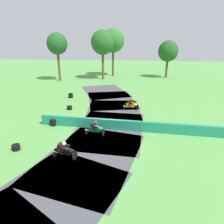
{
  "coord_description": "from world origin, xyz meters",
  "views": [
    {
      "loc": [
        1.99,
        -16.19,
        7.45
      ],
      "look_at": [
        -0.0,
        1.89,
        0.9
      ],
      "focal_mm": 32.72,
      "sensor_mm": 36.0,
      "label": 1
    }
  ],
  "objects_px": {
    "tire_stack_mid_a": "(16,147)",
    "tire_stack_mid_b": "(53,122)",
    "motorcycle_chase_green": "(95,128)",
    "motorcycle_trailing_yellow": "(131,105)",
    "tire_stack_extra_a": "(71,96)",
    "tire_stack_far": "(70,108)",
    "motorcycle_lead_black": "(65,150)"
  },
  "relations": [
    {
      "from": "motorcycle_lead_black",
      "to": "motorcycle_chase_green",
      "type": "xyz_separation_m",
      "value": [
        1.34,
        3.57,
        0.0
      ]
    },
    {
      "from": "motorcycle_chase_green",
      "to": "tire_stack_mid_a",
      "type": "relative_size",
      "value": 3.03
    },
    {
      "from": "motorcycle_lead_black",
      "to": "tire_stack_mid_b",
      "type": "height_order",
      "value": "motorcycle_lead_black"
    },
    {
      "from": "motorcycle_chase_green",
      "to": "tire_stack_mid_a",
      "type": "xyz_separation_m",
      "value": [
        -5.2,
        -2.83,
        -0.45
      ]
    },
    {
      "from": "tire_stack_extra_a",
      "to": "tire_stack_mid_b",
      "type": "bearing_deg",
      "value": -82.64
    },
    {
      "from": "motorcycle_trailing_yellow",
      "to": "tire_stack_mid_b",
      "type": "relative_size",
      "value": 2.81
    },
    {
      "from": "motorcycle_lead_black",
      "to": "tire_stack_mid_a",
      "type": "bearing_deg",
      "value": 169.11
    },
    {
      "from": "motorcycle_trailing_yellow",
      "to": "tire_stack_mid_a",
      "type": "xyz_separation_m",
      "value": [
        -7.92,
        -9.5,
        -0.44
      ]
    },
    {
      "from": "tire_stack_far",
      "to": "tire_stack_extra_a",
      "type": "bearing_deg",
      "value": 105.43
    },
    {
      "from": "motorcycle_chase_green",
      "to": "tire_stack_far",
      "type": "distance_m",
      "value": 7.41
    },
    {
      "from": "motorcycle_chase_green",
      "to": "motorcycle_trailing_yellow",
      "type": "xyz_separation_m",
      "value": [
        2.72,
        6.67,
        -0.01
      ]
    },
    {
      "from": "motorcycle_lead_black",
      "to": "tire_stack_far",
      "type": "xyz_separation_m",
      "value": [
        -2.77,
        9.72,
        -0.44
      ]
    },
    {
      "from": "motorcycle_chase_green",
      "to": "tire_stack_mid_b",
      "type": "relative_size",
      "value": 2.83
    },
    {
      "from": "tire_stack_mid_a",
      "to": "tire_stack_far",
      "type": "height_order",
      "value": "same"
    },
    {
      "from": "tire_stack_far",
      "to": "tire_stack_extra_a",
      "type": "relative_size",
      "value": 0.95
    },
    {
      "from": "tire_stack_mid_a",
      "to": "tire_stack_far",
      "type": "distance_m",
      "value": 9.04
    },
    {
      "from": "motorcycle_chase_green",
      "to": "motorcycle_trailing_yellow",
      "type": "distance_m",
      "value": 7.21
    },
    {
      "from": "tire_stack_mid_a",
      "to": "motorcycle_lead_black",
      "type": "bearing_deg",
      "value": -10.89
    },
    {
      "from": "motorcycle_chase_green",
      "to": "tire_stack_mid_b",
      "type": "height_order",
      "value": "motorcycle_chase_green"
    },
    {
      "from": "tire_stack_mid_a",
      "to": "tire_stack_mid_b",
      "type": "xyz_separation_m",
      "value": [
        0.99,
        4.48,
        0.1
      ]
    },
    {
      "from": "motorcycle_lead_black",
      "to": "tire_stack_mid_a",
      "type": "height_order",
      "value": "motorcycle_lead_black"
    },
    {
      "from": "motorcycle_trailing_yellow",
      "to": "tire_stack_far",
      "type": "distance_m",
      "value": 6.86
    },
    {
      "from": "motorcycle_chase_green",
      "to": "tire_stack_far",
      "type": "height_order",
      "value": "motorcycle_chase_green"
    },
    {
      "from": "tire_stack_mid_a",
      "to": "tire_stack_far",
      "type": "relative_size",
      "value": 0.98
    },
    {
      "from": "motorcycle_lead_black",
      "to": "motorcycle_trailing_yellow",
      "type": "distance_m",
      "value": 11.02
    },
    {
      "from": "tire_stack_mid_a",
      "to": "tire_stack_extra_a",
      "type": "xyz_separation_m",
      "value": [
        -0.2,
        13.66,
        0.1
      ]
    },
    {
      "from": "tire_stack_mid_b",
      "to": "tire_stack_extra_a",
      "type": "height_order",
      "value": "same"
    },
    {
      "from": "motorcycle_trailing_yellow",
      "to": "tire_stack_far",
      "type": "xyz_separation_m",
      "value": [
        -6.83,
        -0.52,
        -0.44
      ]
    },
    {
      "from": "tire_stack_mid_b",
      "to": "tire_stack_mid_a",
      "type": "bearing_deg",
      "value": -102.41
    },
    {
      "from": "tire_stack_mid_b",
      "to": "tire_stack_far",
      "type": "xyz_separation_m",
      "value": [
        0.11,
        4.49,
        -0.1
      ]
    },
    {
      "from": "motorcycle_lead_black",
      "to": "tire_stack_extra_a",
      "type": "height_order",
      "value": "motorcycle_lead_black"
    },
    {
      "from": "tire_stack_mid_a",
      "to": "tire_stack_mid_b",
      "type": "relative_size",
      "value": 0.93
    }
  ]
}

